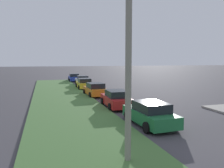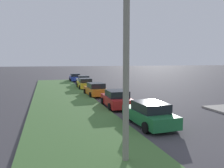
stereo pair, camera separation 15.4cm
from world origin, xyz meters
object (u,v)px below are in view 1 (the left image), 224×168
object	(u,v)px
parked_car_red	(116,99)
parked_car_yellow	(84,84)
parked_car_green	(150,114)
parked_car_blue	(74,78)
parked_car_white	(82,80)
parked_car_orange	(95,90)
streetlight	(137,49)

from	to	relation	value
parked_car_red	parked_car_yellow	bearing A→B (deg)	3.61
parked_car_green	parked_car_blue	xyz separation A→B (m)	(30.76, 0.51, 0.00)
parked_car_yellow	parked_car_white	size ratio (longest dim) A/B	1.00
parked_car_orange	parked_car_blue	bearing A→B (deg)	-3.21
parked_car_green	streetlight	size ratio (longest dim) A/B	0.58
parked_car_white	streetlight	xyz separation A→B (m)	(-28.73, 2.76, 3.67)
parked_car_red	parked_car_white	world-z (taller)	same
parked_car_yellow	streetlight	xyz separation A→B (m)	(-23.35, 2.12, 3.67)
parked_car_green	parked_car_orange	world-z (taller)	same
parked_car_white	streetlight	bearing A→B (deg)	175.38
parked_car_green	parked_car_orange	size ratio (longest dim) A/B	1.00
parked_car_red	streetlight	xyz separation A→B (m)	(-10.01, 2.48, 3.67)
parked_car_red	parked_car_orange	distance (m)	6.59
parked_car_red	parked_car_orange	xyz separation A→B (m)	(6.58, 0.34, 0.00)
parked_car_blue	streetlight	bearing A→B (deg)	178.31
parked_car_red	streetlight	world-z (taller)	streetlight
parked_car_yellow	parked_car_blue	xyz separation A→B (m)	(11.74, -0.13, 0.00)
parked_car_green	parked_car_white	world-z (taller)	same
parked_car_orange	streetlight	bearing A→B (deg)	169.77
parked_car_orange	parked_car_white	bearing A→B (deg)	-5.80
parked_car_white	parked_car_orange	bearing A→B (deg)	177.95
parked_car_yellow	parked_car_green	bearing A→B (deg)	-177.05
parked_car_green	parked_car_red	world-z (taller)	same
parked_car_yellow	parked_car_blue	world-z (taller)	same
parked_car_white	streetlight	world-z (taller)	streetlight
parked_car_red	parked_car_green	bearing A→B (deg)	-175.21
parked_car_red	streetlight	distance (m)	10.95
parked_car_orange	parked_car_yellow	distance (m)	6.76
parked_car_red	streetlight	size ratio (longest dim) A/B	0.58
parked_car_white	parked_car_blue	distance (m)	6.38
parked_car_orange	parked_car_blue	world-z (taller)	same
parked_car_blue	streetlight	xyz separation A→B (m)	(-35.09, 2.24, 3.67)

